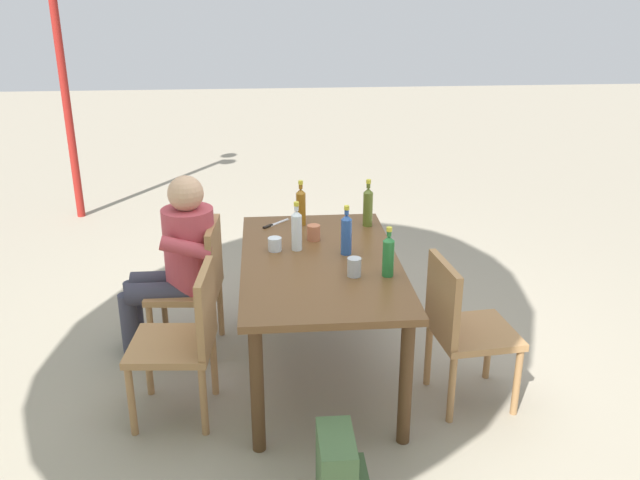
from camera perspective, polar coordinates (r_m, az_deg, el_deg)
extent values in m
plane|color=gray|center=(4.28, 0.00, -11.05)|extent=(24.00, 24.00, 0.00)
cube|color=brown|center=(3.93, 0.00, -1.90)|extent=(1.59, 0.91, 0.04)
cylinder|color=#4C311A|center=(3.54, 7.25, -11.86)|extent=(0.07, 0.07, 0.72)
cylinder|color=#4C311A|center=(4.78, 3.78, -2.62)|extent=(0.07, 0.07, 0.72)
cylinder|color=#4C311A|center=(3.47, -5.33, -12.48)|extent=(0.07, 0.07, 0.72)
cylinder|color=#4C311A|center=(4.73, -5.31, -2.93)|extent=(0.07, 0.07, 0.72)
cube|color=#A37547|center=(4.41, -11.35, -4.11)|extent=(0.47, 0.47, 0.04)
cube|color=#A37547|center=(4.28, -8.94, -1.35)|extent=(0.42, 0.07, 0.42)
cylinder|color=#A37547|center=(4.71, -13.02, -5.59)|extent=(0.04, 0.04, 0.41)
cylinder|color=#A37547|center=(4.38, -14.05, -7.80)|extent=(0.04, 0.04, 0.41)
cylinder|color=#A37547|center=(4.64, -8.41, -5.66)|extent=(0.04, 0.04, 0.41)
cylinder|color=#A37547|center=(4.31, -9.09, -7.93)|extent=(0.04, 0.04, 0.41)
cube|color=#A37547|center=(3.91, 12.89, -7.63)|extent=(0.48, 0.48, 0.04)
cube|color=#A37547|center=(3.73, 10.34, -4.88)|extent=(0.42, 0.08, 0.42)
cylinder|color=#A37547|center=(3.95, 16.30, -11.44)|extent=(0.04, 0.04, 0.41)
cylinder|color=#A37547|center=(4.24, 14.03, -8.82)|extent=(0.04, 0.04, 0.41)
cylinder|color=#A37547|center=(3.81, 11.06, -12.27)|extent=(0.04, 0.04, 0.41)
cylinder|color=#A37547|center=(4.11, 9.13, -9.47)|extent=(0.04, 0.04, 0.41)
cube|color=#A37547|center=(3.77, -12.44, -8.69)|extent=(0.47, 0.47, 0.04)
cube|color=#A37547|center=(3.63, -9.62, -5.62)|extent=(0.42, 0.07, 0.42)
cylinder|color=#A37547|center=(4.09, -14.30, -10.04)|extent=(0.04, 0.04, 0.41)
cylinder|color=#A37547|center=(3.78, -15.64, -12.98)|extent=(0.04, 0.04, 0.41)
cylinder|color=#A37547|center=(4.01, -8.95, -10.22)|extent=(0.04, 0.04, 0.41)
cylinder|color=#A37547|center=(3.70, -9.80, -13.26)|extent=(0.04, 0.04, 0.41)
cylinder|color=#B7424C|center=(4.29, -10.95, -0.71)|extent=(0.32, 0.32, 0.52)
sphere|color=tan|center=(4.17, -11.28, 3.88)|extent=(0.22, 0.22, 0.22)
cylinder|color=#383847|center=(4.50, -13.15, -3.44)|extent=(0.14, 0.40, 0.14)
cylinder|color=#383847|center=(4.63, -15.39, -6.03)|extent=(0.11, 0.11, 0.45)
cylinder|color=#B7424C|center=(4.44, -10.79, 1.13)|extent=(0.09, 0.31, 0.16)
cylinder|color=#383847|center=(4.34, -13.46, -4.42)|extent=(0.14, 0.40, 0.14)
cylinder|color=#383847|center=(4.47, -15.77, -7.07)|extent=(0.11, 0.11, 0.45)
cylinder|color=#B7424C|center=(4.09, -11.27, -0.67)|extent=(0.09, 0.31, 0.16)
cylinder|color=#996019|center=(4.45, -1.62, 2.62)|extent=(0.06, 0.06, 0.22)
cone|color=#996019|center=(4.41, -1.64, 4.16)|extent=(0.06, 0.06, 0.03)
cylinder|color=#996019|center=(4.40, -1.64, 4.54)|extent=(0.03, 0.03, 0.03)
cylinder|color=yellow|center=(4.40, -1.65, 4.88)|extent=(0.03, 0.03, 0.02)
cylinder|color=#2D56A3|center=(3.97, 2.24, 0.27)|extent=(0.06, 0.06, 0.22)
cone|color=#2D56A3|center=(3.93, 2.26, 1.95)|extent=(0.06, 0.06, 0.03)
cylinder|color=#2D56A3|center=(3.92, 2.27, 2.36)|extent=(0.03, 0.03, 0.03)
cylinder|color=yellow|center=(3.91, 2.27, 2.74)|extent=(0.03, 0.03, 0.02)
cylinder|color=#566623|center=(4.44, 4.06, 2.60)|extent=(0.06, 0.06, 0.23)
cone|color=#566623|center=(4.40, 4.10, 4.20)|extent=(0.06, 0.06, 0.03)
cylinder|color=#566623|center=(4.39, 4.11, 4.60)|extent=(0.03, 0.03, 0.03)
cylinder|color=yellow|center=(4.39, 4.12, 4.95)|extent=(0.03, 0.03, 0.03)
cylinder|color=#287A38|center=(3.69, 5.78, -1.56)|extent=(0.06, 0.06, 0.20)
cone|color=#287A38|center=(3.65, 5.85, 0.12)|extent=(0.06, 0.06, 0.03)
cylinder|color=#287A38|center=(3.64, 5.86, 0.54)|extent=(0.03, 0.03, 0.03)
cylinder|color=yellow|center=(3.63, 5.88, 0.91)|extent=(0.03, 0.03, 0.02)
cylinder|color=white|center=(4.03, -1.98, 0.62)|extent=(0.06, 0.06, 0.22)
cone|color=white|center=(3.99, -2.00, 2.28)|extent=(0.06, 0.06, 0.03)
cylinder|color=white|center=(3.98, -2.01, 2.69)|extent=(0.03, 0.03, 0.03)
cylinder|color=yellow|center=(3.97, -2.01, 3.06)|extent=(0.03, 0.03, 0.02)
cylinder|color=silver|center=(4.05, -3.84, -0.35)|extent=(0.08, 0.08, 0.08)
cylinder|color=#BC6B47|center=(4.20, -0.54, 0.63)|extent=(0.08, 0.08, 0.10)
cylinder|color=#B2B7BC|center=(3.69, 2.91, -2.29)|extent=(0.08, 0.08, 0.10)
cube|color=silver|center=(4.53, -3.47, 1.49)|extent=(0.14, 0.14, 0.01)
cube|color=black|center=(4.45, -4.43, 1.16)|extent=(0.07, 0.07, 0.01)
cube|color=#47663D|center=(3.23, 1.38, -19.04)|extent=(0.31, 0.16, 0.39)
cube|color=maroon|center=(5.35, -1.06, -1.40)|extent=(0.31, 0.15, 0.46)
cube|color=maroon|center=(5.39, 0.04, -2.18)|extent=(0.22, 0.06, 0.20)
cylinder|color=maroon|center=(7.12, -20.82, 12.31)|extent=(0.08, 0.08, 2.72)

